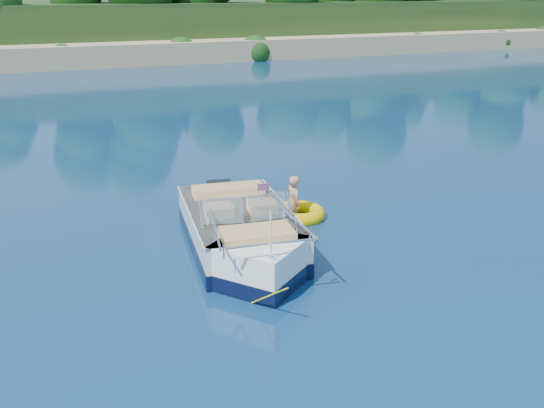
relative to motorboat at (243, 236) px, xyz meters
name	(u,v)px	position (x,y,z in m)	size (l,w,h in m)	color
ground	(209,327)	(-1.49, -2.43, -0.36)	(160.00, 160.00, 0.00)	#0A2449
shoreline	(23,30)	(-1.49, 61.35, 0.62)	(170.00, 59.00, 6.00)	tan
motorboat	(243,236)	(0.00, 0.00, 0.00)	(2.48, 5.54, 1.85)	white
tow_tube	(298,214)	(1.90, 1.38, -0.27)	(1.43, 1.43, 0.33)	#F8C300
boy	(292,216)	(1.79, 1.47, -0.36)	(0.48, 0.32, 1.33)	tan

